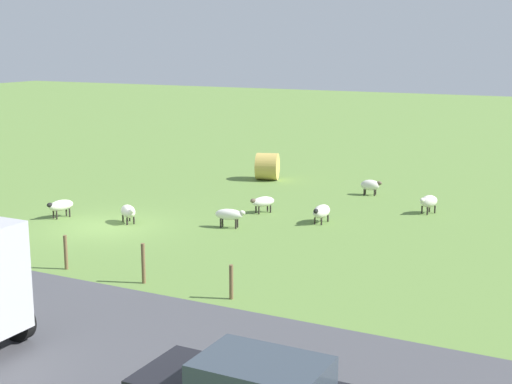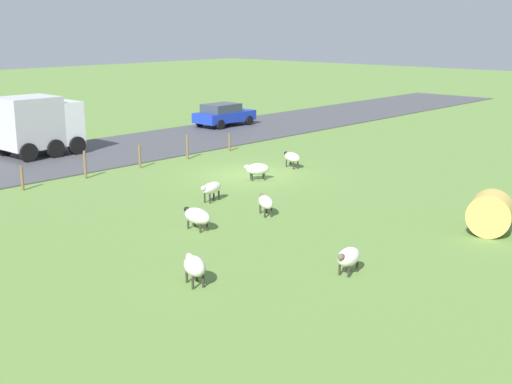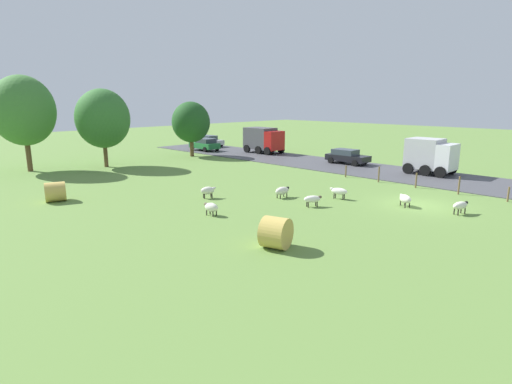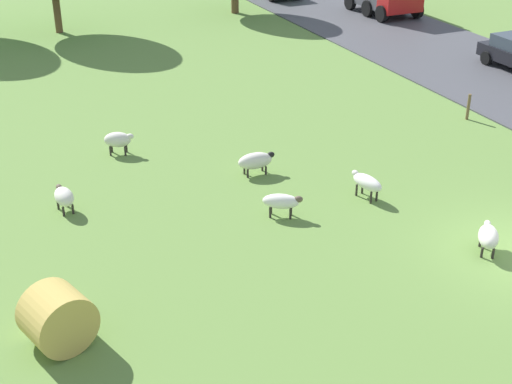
{
  "view_description": "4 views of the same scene",
  "coord_description": "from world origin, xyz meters",
  "px_view_note": "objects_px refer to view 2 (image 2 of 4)",
  "views": [
    {
      "loc": [
        22.82,
        18.63,
        7.43
      ],
      "look_at": [
        -5.47,
        4.04,
        0.83
      ],
      "focal_mm": 51.76,
      "sensor_mm": 36.0,
      "label": 1
    },
    {
      "loc": [
        -21.18,
        22.54,
        6.84
      ],
      "look_at": [
        -5.02,
        4.91,
        0.92
      ],
      "focal_mm": 47.63,
      "sensor_mm": 36.0,
      "label": 2
    },
    {
      "loc": [
        -25.5,
        -10.64,
        6.61
      ],
      "look_at": [
        -6.57,
        8.13,
        0.61
      ],
      "focal_mm": 28.96,
      "sensor_mm": 36.0,
      "label": 3
    },
    {
      "loc": [
        -13.61,
        -12.26,
        10.35
      ],
      "look_at": [
        -5.75,
        5.05,
        0.69
      ],
      "focal_mm": 50.84,
      "sensor_mm": 36.0,
      "label": 4
    }
  ],
  "objects_px": {
    "sheep_5": "(349,257)",
    "sheep_4": "(292,157)",
    "sheep_3": "(257,169)",
    "sheep_6": "(197,216)",
    "hay_bale_1": "(490,213)",
    "truck_1": "(38,124)",
    "sheep_2": "(211,188)",
    "car_1": "(224,114)",
    "sheep_1": "(194,266)",
    "sheep_0": "(266,202)"
  },
  "relations": [
    {
      "from": "sheep_6",
      "to": "truck_1",
      "type": "xyz_separation_m",
      "value": [
        16.05,
        -3.45,
        1.26
      ]
    },
    {
      "from": "sheep_2",
      "to": "hay_bale_1",
      "type": "bearing_deg",
      "value": -161.89
    },
    {
      "from": "sheep_0",
      "to": "sheep_4",
      "type": "xyz_separation_m",
      "value": [
        4.71,
        -7.22,
        0.03
      ]
    },
    {
      "from": "hay_bale_1",
      "to": "car_1",
      "type": "bearing_deg",
      "value": -25.34
    },
    {
      "from": "sheep_3",
      "to": "hay_bale_1",
      "type": "height_order",
      "value": "hay_bale_1"
    },
    {
      "from": "hay_bale_1",
      "to": "truck_1",
      "type": "relative_size",
      "value": 0.36
    },
    {
      "from": "sheep_2",
      "to": "sheep_6",
      "type": "xyz_separation_m",
      "value": [
        -2.41,
        2.99,
        -0.05
      ]
    },
    {
      "from": "truck_1",
      "to": "car_1",
      "type": "height_order",
      "value": "truck_1"
    },
    {
      "from": "sheep_0",
      "to": "sheep_1",
      "type": "height_order",
      "value": "sheep_1"
    },
    {
      "from": "sheep_1",
      "to": "sheep_3",
      "type": "bearing_deg",
      "value": -55.15
    },
    {
      "from": "sheep_6",
      "to": "sheep_5",
      "type": "bearing_deg",
      "value": -179.99
    },
    {
      "from": "sheep_5",
      "to": "sheep_6",
      "type": "relative_size",
      "value": 0.82
    },
    {
      "from": "sheep_1",
      "to": "sheep_5",
      "type": "bearing_deg",
      "value": -126.24
    },
    {
      "from": "sheep_2",
      "to": "truck_1",
      "type": "height_order",
      "value": "truck_1"
    },
    {
      "from": "sheep_2",
      "to": "hay_bale_1",
      "type": "relative_size",
      "value": 0.9
    },
    {
      "from": "hay_bale_1",
      "to": "sheep_2",
      "type": "bearing_deg",
      "value": 18.11
    },
    {
      "from": "car_1",
      "to": "truck_1",
      "type": "bearing_deg",
      "value": 91.57
    },
    {
      "from": "sheep_3",
      "to": "sheep_6",
      "type": "distance_m",
      "value": 7.95
    },
    {
      "from": "sheep_3",
      "to": "sheep_5",
      "type": "bearing_deg",
      "value": 144.55
    },
    {
      "from": "sheep_5",
      "to": "truck_1",
      "type": "relative_size",
      "value": 0.26
    },
    {
      "from": "sheep_0",
      "to": "car_1",
      "type": "height_order",
      "value": "car_1"
    },
    {
      "from": "sheep_1",
      "to": "sheep_6",
      "type": "distance_m",
      "value": 5.08
    },
    {
      "from": "sheep_2",
      "to": "car_1",
      "type": "relative_size",
      "value": 0.3
    },
    {
      "from": "sheep_2",
      "to": "car_1",
      "type": "distance_m",
      "value": 20.28
    },
    {
      "from": "sheep_2",
      "to": "hay_bale_1",
      "type": "height_order",
      "value": "hay_bale_1"
    },
    {
      "from": "sheep_6",
      "to": "car_1",
      "type": "distance_m",
      "value": 24.1
    },
    {
      "from": "sheep_1",
      "to": "sheep_5",
      "type": "relative_size",
      "value": 1.04
    },
    {
      "from": "sheep_5",
      "to": "car_1",
      "type": "bearing_deg",
      "value": -37.84
    },
    {
      "from": "sheep_2",
      "to": "sheep_5",
      "type": "xyz_separation_m",
      "value": [
        -8.66,
        2.98,
        -0.04
      ]
    },
    {
      "from": "car_1",
      "to": "sheep_1",
      "type": "bearing_deg",
      "value": 133.61
    },
    {
      "from": "sheep_4",
      "to": "sheep_6",
      "type": "distance_m",
      "value": 11.01
    },
    {
      "from": "sheep_2",
      "to": "sheep_3",
      "type": "height_order",
      "value": "sheep_2"
    },
    {
      "from": "sheep_0",
      "to": "truck_1",
      "type": "xyz_separation_m",
      "value": [
        16.55,
        -0.5,
        1.25
      ]
    },
    {
      "from": "sheep_0",
      "to": "sheep_2",
      "type": "distance_m",
      "value": 2.91
    },
    {
      "from": "sheep_1",
      "to": "sheep_4",
      "type": "distance_m",
      "value": 15.79
    },
    {
      "from": "sheep_1",
      "to": "sheep_2",
      "type": "relative_size",
      "value": 0.85
    },
    {
      "from": "sheep_0",
      "to": "sheep_3",
      "type": "relative_size",
      "value": 1.03
    },
    {
      "from": "sheep_5",
      "to": "hay_bale_1",
      "type": "height_order",
      "value": "hay_bale_1"
    },
    {
      "from": "sheep_1",
      "to": "sheep_4",
      "type": "xyz_separation_m",
      "value": [
        7.9,
        -13.67,
        -0.01
      ]
    },
    {
      "from": "car_1",
      "to": "hay_bale_1",
      "type": "bearing_deg",
      "value": 154.66
    },
    {
      "from": "sheep_5",
      "to": "sheep_4",
      "type": "bearing_deg",
      "value": -44.19
    },
    {
      "from": "sheep_5",
      "to": "sheep_6",
      "type": "height_order",
      "value": "sheep_6"
    },
    {
      "from": "car_1",
      "to": "sheep_5",
      "type": "bearing_deg",
      "value": 142.16
    },
    {
      "from": "sheep_0",
      "to": "sheep_4",
      "type": "relative_size",
      "value": 0.92
    },
    {
      "from": "sheep_3",
      "to": "car_1",
      "type": "bearing_deg",
      "value": -39.6
    },
    {
      "from": "sheep_3",
      "to": "sheep_0",
      "type": "bearing_deg",
      "value": 135.39
    },
    {
      "from": "sheep_2",
      "to": "sheep_1",
      "type": "bearing_deg",
      "value": 133.25
    },
    {
      "from": "sheep_0",
      "to": "sheep_2",
      "type": "height_order",
      "value": "sheep_2"
    },
    {
      "from": "sheep_3",
      "to": "sheep_6",
      "type": "xyz_separation_m",
      "value": [
        -3.66,
        7.06,
        -0.01
      ]
    },
    {
      "from": "sheep_6",
      "to": "sheep_1",
      "type": "bearing_deg",
      "value": 136.53
    }
  ]
}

